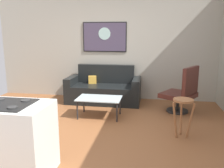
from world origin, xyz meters
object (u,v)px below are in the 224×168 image
Objects in this scene: coffee_table at (99,99)px; bar_stool at (183,108)px; couch at (104,90)px; armchair at (183,92)px; wall_painting at (105,37)px.

bar_stool reaches higher than coffee_table.
armchair is (1.85, -0.55, 0.17)m from couch.
couch reaches higher than coffee_table.
armchair is at bearing -26.98° from wall_painting.
coffee_table is at bearing 155.43° from bar_stool.
coffee_table is (0.13, -1.11, 0.07)m from couch.
bar_stool is (1.58, -0.72, 0.14)m from coffee_table.
wall_painting is (-0.19, 1.54, 1.25)m from coffee_table.
armchair is at bearing 83.47° from bar_stool.
coffee_table is 1.74m from bar_stool.
coffee_table is at bearing -161.98° from armchair.
couch is 2.79× the size of bar_stool.
wall_painting is (-1.92, 0.98, 1.15)m from armchair.
couch is 1.38m from wall_painting.
armchair is at bearing -16.47° from couch.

